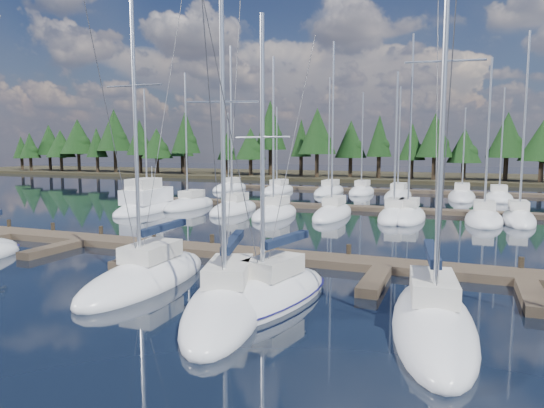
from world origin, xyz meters
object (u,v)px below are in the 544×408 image
at_px(front_sailboat_3, 227,303).
at_px(front_sailboat_5, 433,322).
at_px(main_dock, 265,258).
at_px(front_sailboat_4, 269,296).
at_px(motor_yacht_left, 147,205).
at_px(front_sailboat_2, 147,277).

xyz_separation_m(front_sailboat_3, front_sailboat_5, (7.07, 0.63, 0.02)).
height_order(main_dock, front_sailboat_5, front_sailboat_5).
distance_m(main_dock, front_sailboat_5, 11.01).
height_order(front_sailboat_4, motor_yacht_left, front_sailboat_4).
bearing_deg(front_sailboat_2, main_dock, 59.74).
relative_size(main_dock, front_sailboat_3, 3.27).
bearing_deg(motor_yacht_left, front_sailboat_5, -39.12).
bearing_deg(front_sailboat_5, front_sailboat_2, 174.15).
xyz_separation_m(front_sailboat_2, motor_yacht_left, (-14.64, 20.36, 0.25)).
height_order(front_sailboat_2, motor_yacht_left, front_sailboat_2).
relative_size(main_dock, front_sailboat_4, 3.88).
xyz_separation_m(front_sailboat_3, motor_yacht_left, (-19.47, 22.21, 0.26)).
relative_size(front_sailboat_3, front_sailboat_5, 0.88).
height_order(front_sailboat_3, front_sailboat_4, front_sailboat_3).
bearing_deg(front_sailboat_3, motor_yacht_left, 131.23).
relative_size(front_sailboat_3, front_sailboat_4, 1.18).
relative_size(main_dock, front_sailboat_5, 2.89).
bearing_deg(front_sailboat_5, front_sailboat_4, 173.14).
distance_m(front_sailboat_3, front_sailboat_5, 7.10).
distance_m(front_sailboat_3, front_sailboat_4, 1.73).
distance_m(main_dock, motor_yacht_left, 23.20).
height_order(main_dock, front_sailboat_4, front_sailboat_4).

